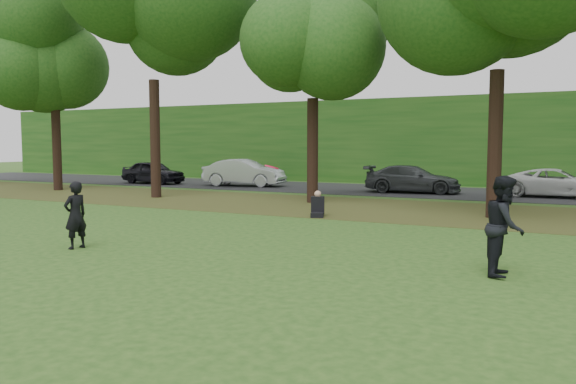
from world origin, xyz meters
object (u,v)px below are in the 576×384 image
Objects in this scene: player_left at (75,215)px; player_right at (505,226)px; seated_person at (318,207)px; frisbee at (272,167)px.

player_right is (8.77, 1.57, 0.14)m from player_left.
player_right is at bearing -64.80° from seated_person.
player_left is 8.91m from player_right.
player_left is 1.81× the size of seated_person.
player_right is 4.79× the size of frisbee.
frisbee reaches higher than seated_person.
frisbee is at bearing 103.47° from player_left.
player_left is 4.87m from frisbee.
player_right is at bearing 15.27° from frisbee.
player_right reaches higher than seated_person.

